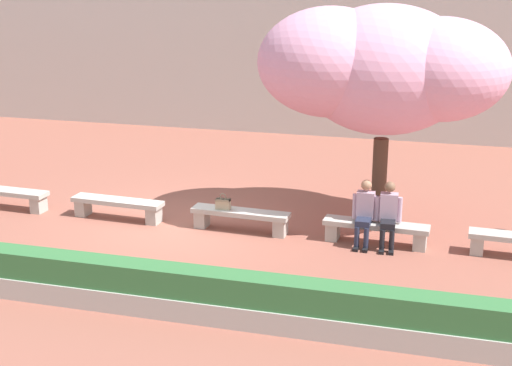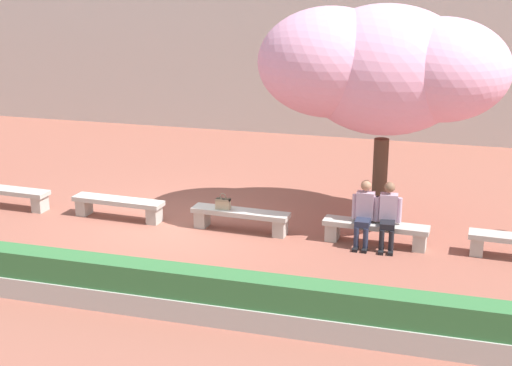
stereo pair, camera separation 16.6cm
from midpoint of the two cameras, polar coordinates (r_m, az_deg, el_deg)
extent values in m
plane|color=#8E5142|center=(15.22, -6.57, -3.34)|extent=(100.00, 100.00, 0.00)
cube|color=#ADA89E|center=(17.04, -19.70, -0.63)|extent=(2.07, 0.51, 0.10)
cube|color=#ADA89E|center=(16.60, -17.27, -1.65)|extent=(0.26, 0.35, 0.35)
cube|color=#ADA89E|center=(15.64, -11.33, -1.46)|extent=(2.07, 0.51, 0.10)
cube|color=#ADA89E|center=(16.13, -13.95, -1.91)|extent=(0.26, 0.35, 0.35)
cube|color=#ADA89E|center=(15.32, -8.48, -2.58)|extent=(0.26, 0.35, 0.35)
cube|color=#ADA89E|center=(14.64, -1.58, -2.38)|extent=(2.07, 0.51, 0.10)
cube|color=#ADA89E|center=(15.01, -4.66, -2.86)|extent=(0.26, 0.35, 0.35)
cube|color=#ADA89E|center=(14.46, 1.63, -3.57)|extent=(0.26, 0.35, 0.35)
cube|color=#ADA89E|center=(14.12, 9.25, -3.33)|extent=(2.07, 0.51, 0.10)
cube|color=#ADA89E|center=(14.34, 5.82, -3.84)|extent=(0.26, 0.35, 0.35)
cube|color=#ADA89E|center=(14.11, 12.65, -4.52)|extent=(0.26, 0.35, 0.35)
cube|color=#ADA89E|center=(14.19, 16.94, -4.73)|extent=(0.26, 0.35, 0.35)
cube|color=black|center=(13.90, 7.65, -5.22)|extent=(0.10, 0.22, 0.06)
cylinder|color=#23283D|center=(13.88, 7.72, -4.33)|extent=(0.10, 0.10, 0.42)
cube|color=black|center=(13.87, 8.39, -5.29)|extent=(0.10, 0.22, 0.06)
cylinder|color=#23283D|center=(13.85, 8.46, -4.40)|extent=(0.10, 0.10, 0.42)
cube|color=#23283D|center=(13.94, 8.25, -3.07)|extent=(0.29, 0.40, 0.12)
cube|color=#B293A8|center=(14.06, 8.43, -1.74)|extent=(0.34, 0.23, 0.54)
sphere|color=#A37556|center=(13.94, 8.50, -0.16)|extent=(0.21, 0.21, 0.21)
cylinder|color=#B293A8|center=(14.08, 7.56, -1.85)|extent=(0.09, 0.09, 0.50)
cylinder|color=#B293A8|center=(14.03, 9.26, -2.00)|extent=(0.09, 0.09, 0.50)
cube|color=black|center=(13.84, 9.66, -5.41)|extent=(0.11, 0.23, 0.06)
cylinder|color=black|center=(13.82, 9.71, -4.51)|extent=(0.10, 0.10, 0.42)
cube|color=black|center=(13.84, 10.41, -5.45)|extent=(0.11, 0.23, 0.06)
cylinder|color=black|center=(13.82, 10.46, -4.55)|extent=(0.10, 0.10, 0.42)
cube|color=black|center=(13.90, 10.17, -3.23)|extent=(0.31, 0.42, 0.12)
cube|color=#B293A8|center=(14.02, 10.25, -1.89)|extent=(0.35, 0.24, 0.54)
sphere|color=brown|center=(13.89, 10.33, -0.31)|extent=(0.21, 0.21, 0.21)
cylinder|color=#B293A8|center=(14.01, 9.38, -2.02)|extent=(0.09, 0.09, 0.50)
cylinder|color=#B293A8|center=(14.01, 11.10, -2.12)|extent=(0.09, 0.09, 0.50)
cube|color=tan|center=(14.68, -2.98, -1.69)|extent=(0.30, 0.14, 0.22)
cube|color=gray|center=(14.65, -2.99, -1.36)|extent=(0.30, 0.15, 0.04)
torus|color=#807259|center=(14.63, -2.99, -1.09)|extent=(0.14, 0.02, 0.14)
cylinder|color=#513828|center=(15.20, 9.51, 0.16)|extent=(0.31, 0.31, 1.84)
ellipsoid|color=pink|center=(14.72, 9.95, 8.93)|extent=(3.47, 3.30, 2.61)
ellipsoid|color=pink|center=(14.63, 5.63, 9.62)|extent=(2.95, 3.00, 2.21)
ellipsoid|color=pink|center=(14.57, 14.20, 8.81)|extent=(2.71, 2.77, 2.04)
cube|color=#ADA89E|center=(11.94, -13.56, -8.56)|extent=(19.65, 0.50, 0.36)
cube|color=#336B38|center=(11.78, -13.69, -6.80)|extent=(19.55, 0.44, 0.44)
camera|label=1|loc=(0.08, -90.33, -0.10)|focal=50.00mm
camera|label=2|loc=(0.08, 89.67, 0.10)|focal=50.00mm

